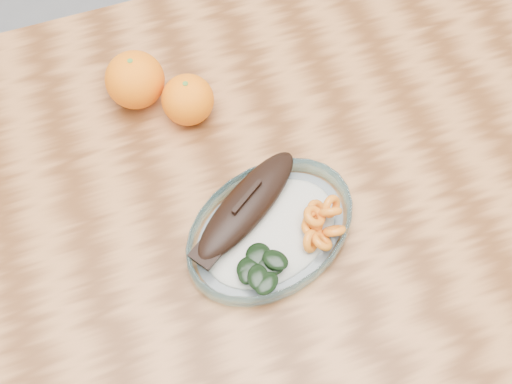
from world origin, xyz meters
TOP-DOWN VIEW (x-y plane):
  - ground at (0.00, 0.00)m, footprint 3.00×3.00m
  - dining_table at (0.00, 0.00)m, footprint 1.20×0.80m
  - plated_meal at (0.03, -0.10)m, footprint 0.59×0.59m
  - orange_left at (-0.08, 0.19)m, footprint 0.09×0.09m
  - orange_right at (-0.01, 0.13)m, footprint 0.08×0.08m

SIDE VIEW (x-z plane):
  - ground at x=0.00m, z-range 0.00..0.00m
  - dining_table at x=0.00m, z-range 0.28..1.03m
  - plated_meal at x=0.03m, z-range 0.73..0.81m
  - orange_right at x=-0.01m, z-range 0.75..0.83m
  - orange_left at x=-0.08m, z-range 0.75..0.84m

